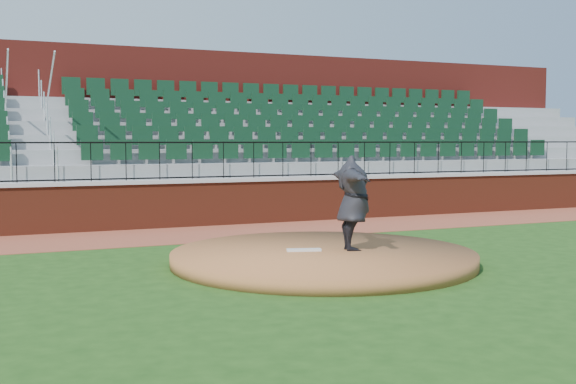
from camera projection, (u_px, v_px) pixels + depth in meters
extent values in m
plane|color=#1C4012|center=(320.00, 267.00, 13.30)|extent=(90.00, 90.00, 0.00)
cube|color=brown|center=(227.00, 232.00, 18.23)|extent=(34.00, 3.20, 0.01)
cube|color=maroon|center=(208.00, 204.00, 19.65)|extent=(34.00, 0.35, 1.20)
cube|color=#B7B7B7|center=(208.00, 181.00, 19.60)|extent=(34.00, 0.45, 0.10)
cube|color=maroon|center=(160.00, 129.00, 24.54)|extent=(34.00, 0.50, 5.50)
cylinder|color=brown|center=(323.00, 257.00, 13.59)|extent=(5.80, 5.80, 0.25)
cube|color=silver|center=(304.00, 250.00, 13.55)|extent=(0.67, 0.34, 0.04)
imported|color=black|center=(353.00, 203.00, 13.59)|extent=(1.13, 2.32, 1.82)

